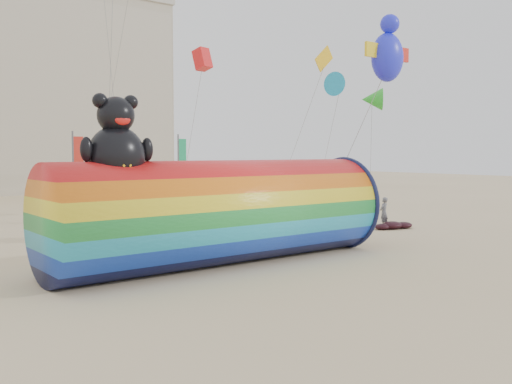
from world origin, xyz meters
TOP-DOWN VIEW (x-y plane):
  - ground at (0.00, 0.00)m, footprint 160.00×160.00m
  - windsock_assembly at (-2.18, 0.04)m, footprint 12.87×3.92m
  - kite_handler at (10.40, 2.95)m, footprint 0.65×0.50m
  - fabric_bundle at (10.30, 2.19)m, footprint 2.62×1.35m
  - festival_banners at (-1.69, 15.08)m, footprint 14.41×1.41m

SIDE VIEW (x-z plane):
  - ground at x=0.00m, z-range 0.00..0.00m
  - fabric_bundle at x=10.30m, z-range -0.03..0.37m
  - kite_handler at x=10.40m, z-range 0.00..1.61m
  - windsock_assembly at x=-2.18m, z-range -1.00..4.94m
  - festival_banners at x=-1.69m, z-range 0.04..5.24m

